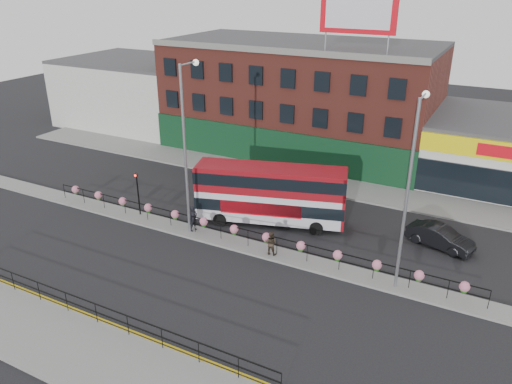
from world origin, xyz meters
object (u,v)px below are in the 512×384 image
at_px(car, 440,237).
at_px(pedestrian_a, 193,219).
at_px(pedestrian_b, 271,243).
at_px(lamp_column_east, 410,180).
at_px(double_decker_bus, 271,189).
at_px(lamp_column_west, 187,136).

distance_m(car, pedestrian_a, 15.94).
height_order(pedestrian_a, pedestrian_b, pedestrian_a).
bearing_deg(pedestrian_a, lamp_column_east, -76.57).
bearing_deg(double_decker_bus, lamp_column_west, -138.45).
bearing_deg(pedestrian_b, double_decker_bus, -69.20).
xyz_separation_m(double_decker_bus, pedestrian_a, (-3.95, -3.68, -1.51)).
bearing_deg(pedestrian_a, car, -55.71).
bearing_deg(pedestrian_b, lamp_column_west, -9.20).
distance_m(car, pedestrian_b, 10.80).
bearing_deg(pedestrian_b, car, -151.53).
bearing_deg(pedestrian_b, pedestrian_a, -8.97).
xyz_separation_m(pedestrian_a, lamp_column_west, (-0.16, 0.03, 5.67)).
bearing_deg(double_decker_bus, lamp_column_east, -21.21).
distance_m(car, lamp_column_west, 17.16).
relative_size(lamp_column_west, lamp_column_east, 1.05).
height_order(pedestrian_a, lamp_column_east, lamp_column_east).
height_order(pedestrian_b, lamp_column_west, lamp_column_west).
xyz_separation_m(pedestrian_b, lamp_column_east, (7.60, 0.34, 5.47)).
relative_size(pedestrian_a, lamp_column_west, 0.16).
bearing_deg(car, lamp_column_east, -177.09).
bearing_deg(car, double_decker_bus, 116.67).
bearing_deg(car, lamp_column_west, 126.93).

